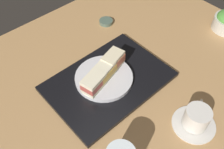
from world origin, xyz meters
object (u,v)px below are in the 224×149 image
object	(u,v)px
sandwich_plate	(104,78)
sandwich_far	(94,83)
sandwich_middle	(104,71)
coffee_cup	(196,119)
sandwich_near	(113,60)
small_sauce_dish	(106,22)

from	to	relation	value
sandwich_plate	sandwich_far	bearing A→B (deg)	15.53
sandwich_middle	coffee_cup	distance (cm)	32.11
sandwich_plate	sandwich_near	distance (cm)	6.61
sandwich_near	coffee_cup	distance (cm)	32.49
sandwich_plate	sandwich_near	world-z (taller)	sandwich_near
sandwich_middle	coffee_cup	xyz separation A→B (cm)	(-9.32, 30.65, -2.27)
small_sauce_dish	sandwich_plate	bearing A→B (deg)	47.53
coffee_cup	small_sauce_dish	size ratio (longest dim) A/B	2.30
sandwich_plate	small_sauce_dish	world-z (taller)	sandwich_plate
coffee_cup	sandwich_plate	bearing A→B (deg)	-73.08
small_sauce_dish	sandwich_middle	bearing A→B (deg)	47.53
sandwich_near	sandwich_middle	distance (cm)	5.68
sandwich_near	small_sauce_dish	world-z (taller)	sandwich_near
sandwich_far	coffee_cup	xyz separation A→B (cm)	(-14.80, 29.13, -2.30)
sandwich_middle	coffee_cup	world-z (taller)	sandwich_middle
coffee_cup	small_sauce_dish	distance (cm)	55.77
sandwich_plate	sandwich_middle	distance (cm)	3.24
sandwich_far	small_sauce_dish	bearing A→B (deg)	-137.13
sandwich_middle	small_sauce_dish	distance (cm)	32.45
sandwich_plate	sandwich_far	distance (cm)	6.56
sandwich_far	small_sauce_dish	xyz separation A→B (cm)	(-27.15, -25.20, -4.76)
sandwich_near	sandwich_far	bearing A→B (deg)	15.53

